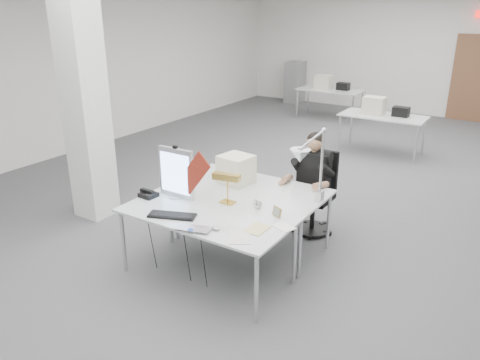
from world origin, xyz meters
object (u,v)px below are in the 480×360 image
(desk_main, at_px, (206,215))
(bankers_lamp, at_px, (228,187))
(office_chair, at_px, (313,198))
(monitor, at_px, (176,173))
(beige_monitor, at_px, (236,169))
(architect_lamp, at_px, (312,165))
(seated_person, at_px, (314,167))
(desk_phone, at_px, (149,195))
(laptop, at_px, (190,231))

(desk_main, relative_size, bankers_lamp, 4.89)
(office_chair, bearing_deg, bankers_lamp, -110.47)
(monitor, relative_size, beige_monitor, 1.56)
(architect_lamp, bearing_deg, beige_monitor, 151.86)
(monitor, xyz_separation_m, architect_lamp, (1.40, 0.49, 0.20))
(seated_person, relative_size, architect_lamp, 1.04)
(monitor, bearing_deg, seated_person, 52.10)
(bankers_lamp, relative_size, architect_lamp, 0.38)
(desk_phone, bearing_deg, seated_person, 52.95)
(seated_person, relative_size, monitor, 1.79)
(bankers_lamp, bearing_deg, office_chair, 57.76)
(office_chair, bearing_deg, laptop, -100.53)
(seated_person, xyz_separation_m, monitor, (-1.04, -1.36, 0.14))
(beige_monitor, xyz_separation_m, architect_lamp, (1.08, -0.23, 0.31))
(beige_monitor, height_order, architect_lamp, architect_lamp)
(desk_phone, distance_m, beige_monitor, 1.08)
(office_chair, bearing_deg, desk_main, -107.34)
(seated_person, bearing_deg, beige_monitor, -138.60)
(office_chair, height_order, architect_lamp, architect_lamp)
(desk_main, relative_size, desk_phone, 9.84)
(seated_person, relative_size, desk_phone, 5.51)
(office_chair, relative_size, laptop, 2.64)
(seated_person, bearing_deg, laptop, -100.79)
(laptop, bearing_deg, desk_phone, 139.45)
(monitor, bearing_deg, laptop, -42.99)
(desk_main, height_order, seated_person, seated_person)
(monitor, relative_size, bankers_lamp, 1.53)
(seated_person, relative_size, beige_monitor, 2.79)
(seated_person, height_order, bankers_lamp, seated_person)
(monitor, xyz_separation_m, beige_monitor, (0.32, 0.72, -0.11))
(desk_phone, bearing_deg, bankers_lamp, 24.91)
(bankers_lamp, bearing_deg, desk_phone, -170.35)
(laptop, xyz_separation_m, bankers_lamp, (-0.09, 0.77, 0.17))
(laptop, bearing_deg, bankers_lamp, 81.34)
(bankers_lamp, xyz_separation_m, desk_phone, (-0.85, -0.33, -0.16))
(monitor, relative_size, laptop, 1.58)
(office_chair, height_order, monitor, monitor)
(seated_person, height_order, architect_lamp, architect_lamp)
(desk_main, relative_size, architect_lamp, 1.86)
(laptop, bearing_deg, desk_main, 91.11)
(monitor, height_order, bankers_lamp, monitor)
(laptop, bearing_deg, architect_lamp, 41.26)
(office_chair, xyz_separation_m, desk_phone, (-1.31, -1.59, 0.31))
(monitor, height_order, beige_monitor, monitor)
(desk_main, distance_m, monitor, 0.65)
(desk_phone, bearing_deg, architect_lamp, 25.32)
(seated_person, distance_m, architect_lamp, 1.00)
(office_chair, height_order, beige_monitor, beige_monitor)
(monitor, bearing_deg, architect_lamp, 18.93)
(office_chair, height_order, bankers_lamp, bankers_lamp)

